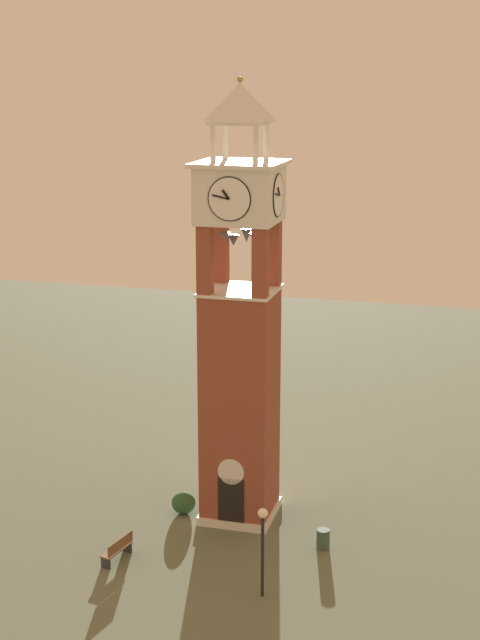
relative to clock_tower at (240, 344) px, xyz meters
name	(u,v)px	position (x,y,z in m)	size (l,w,h in m)	color
ground	(240,514)	(0.00, 0.00, -7.57)	(80.00, 80.00, 0.00)	#5B664C
clock_tower	(240,344)	(0.00, 0.00, 0.00)	(3.38, 3.38, 18.11)	brown
park_bench	(118,549)	(-3.50, -5.04, -7.08)	(0.78, 1.66, 0.95)	brown
lamp_post	(263,535)	(2.49, -6.08, -5.15)	(0.36, 0.36, 3.43)	black
trash_bin	(323,539)	(3.95, -2.00, -7.17)	(0.52, 0.52, 0.80)	#38513D
shrub_near_entry	(184,503)	(-2.37, -0.47, -7.10)	(1.02, 1.02, 0.93)	#28562D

